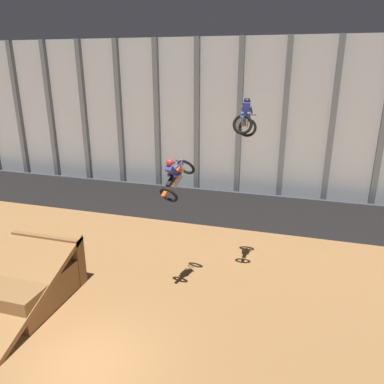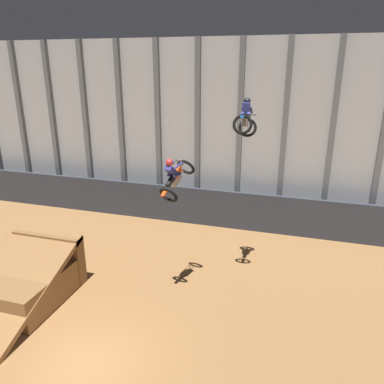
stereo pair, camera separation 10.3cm
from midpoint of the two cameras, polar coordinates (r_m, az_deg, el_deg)
name	(u,v)px [view 1 (the left image)]	position (r m, az deg, el deg)	size (l,w,h in m)	color
ground_plane	(87,366)	(12.82, -16.00, -24.09)	(60.00, 60.00, 0.00)	olive
arena_back_wall	(198,133)	(21.16, 0.71, 9.05)	(32.00, 0.40, 9.95)	#ADB2B7
lower_barrier	(191,206)	(21.04, -0.26, -2.10)	(31.36, 0.20, 2.11)	#2D333D
dirt_ramp	(27,280)	(16.04, -23.96, -12.20)	(3.05, 5.16, 2.23)	brown
rider_bike_left_air	(176,177)	(13.60, -2.73, 2.33)	(1.13, 1.86, 1.70)	black
rider_bike_right_air	(246,120)	(14.57, 7.96, 10.81)	(0.74, 1.72, 1.60)	black
traffic_cone_near_ramp	(42,257)	(18.61, -22.01, -9.15)	(0.36, 0.36, 0.58)	black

